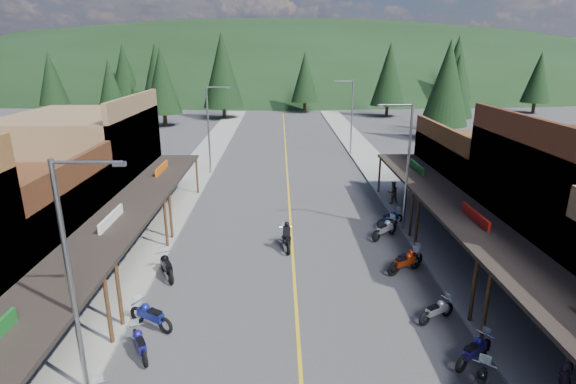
{
  "coord_description": "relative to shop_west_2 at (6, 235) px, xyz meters",
  "views": [
    {
      "loc": [
        -0.69,
        -18.34,
        10.86
      ],
      "look_at": [
        -0.22,
        6.75,
        3.0
      ],
      "focal_mm": 28.0,
      "sensor_mm": 36.0,
      "label": 1
    }
  ],
  "objects": [
    {
      "name": "ground",
      "position": [
        13.75,
        -1.7,
        -2.53
      ],
      "size": [
        220.0,
        220.0,
        0.0
      ],
      "primitive_type": "plane",
      "color": "#38383A",
      "rests_on": "ground"
    },
    {
      "name": "centerline",
      "position": [
        13.75,
        18.3,
        -2.53
      ],
      "size": [
        0.15,
        90.0,
        0.01
      ],
      "primitive_type": "cube",
      "color": "gold",
      "rests_on": "ground"
    },
    {
      "name": "sidewalk_west",
      "position": [
        5.05,
        18.3,
        -2.46
      ],
      "size": [
        3.4,
        94.0,
        0.15
      ],
      "primitive_type": "cube",
      "color": "gray",
      "rests_on": "ground"
    },
    {
      "name": "sidewalk_east",
      "position": [
        22.45,
        18.3,
        -2.46
      ],
      "size": [
        3.4,
        94.0,
        0.15
      ],
      "primitive_type": "cube",
      "color": "gray",
      "rests_on": "ground"
    },
    {
      "name": "shop_west_2",
      "position": [
        0.0,
        0.0,
        0.0
      ],
      "size": [
        10.9,
        9.0,
        6.2
      ],
      "color": "#3F2111",
      "rests_on": "ground"
    },
    {
      "name": "shop_west_3",
      "position": [
        -0.03,
        9.6,
        0.99
      ],
      "size": [
        10.9,
        10.2,
        8.2
      ],
      "color": "brown",
      "rests_on": "ground"
    },
    {
      "name": "shop_east_3",
      "position": [
        27.51,
        9.6,
        -0.0
      ],
      "size": [
        10.9,
        10.2,
        6.2
      ],
      "color": "#4C2D16",
      "rests_on": "ground"
    },
    {
      "name": "streetlight_0",
      "position": [
        6.8,
        -7.7,
        1.93
      ],
      "size": [
        2.16,
        0.18,
        8.0
      ],
      "color": "gray",
      "rests_on": "ground"
    },
    {
      "name": "streetlight_1",
      "position": [
        6.8,
        20.3,
        1.93
      ],
      "size": [
        2.16,
        0.18,
        8.0
      ],
      "color": "gray",
      "rests_on": "ground"
    },
    {
      "name": "streetlight_2",
      "position": [
        20.71,
        6.3,
        1.93
      ],
      "size": [
        2.16,
        0.18,
        8.0
      ],
      "color": "gray",
      "rests_on": "ground"
    },
    {
      "name": "streetlight_3",
      "position": [
        20.71,
        28.3,
        1.93
      ],
      "size": [
        2.16,
        0.18,
        8.0
      ],
      "color": "gray",
      "rests_on": "ground"
    },
    {
      "name": "ridge_hill",
      "position": [
        13.75,
        133.3,
        -2.53
      ],
      "size": [
        310.0,
        140.0,
        60.0
      ],
      "primitive_type": "ellipsoid",
      "color": "black",
      "rests_on": "ground"
    },
    {
      "name": "pine_0",
      "position": [
        -26.25,
        60.3,
        3.95
      ],
      "size": [
        5.04,
        5.04,
        11.0
      ],
      "color": "black",
      "rests_on": "ground"
    },
    {
      "name": "pine_1",
      "position": [
        -10.25,
        68.3,
        4.7
      ],
      "size": [
        5.88,
        5.88,
        12.5
      ],
      "color": "black",
      "rests_on": "ground"
    },
    {
      "name": "pine_2",
      "position": [
        3.75,
        56.3,
        5.46
      ],
      "size": [
        6.72,
        6.72,
        14.0
      ],
      "color": "black",
      "rests_on": "ground"
    },
    {
      "name": "pine_3",
      "position": [
        17.75,
        64.3,
        3.95
      ],
      "size": [
        5.04,
        5.04,
        11.0
      ],
      "color": "black",
      "rests_on": "ground"
    },
    {
      "name": "pine_4",
      "position": [
        31.75,
        58.3,
        4.7
      ],
      "size": [
        5.88,
        5.88,
        12.5
      ],
      "color": "black",
      "rests_on": "ground"
    },
    {
      "name": "pine_5",
      "position": [
        47.75,
        70.3,
        5.46
      ],
      "size": [
        6.72,
        6.72,
        14.0
      ],
      "color": "black",
      "rests_on": "ground"
    },
    {
      "name": "pine_6",
      "position": [
        59.75,
        62.3,
        3.95
      ],
      "size": [
        5.04,
        5.04,
        11.0
      ],
      "color": "black",
      "rests_on": "ground"
    },
    {
      "name": "pine_7",
      "position": [
        -18.25,
        74.3,
        4.7
      ],
      "size": [
        5.88,
        5.88,
        12.5
      ],
      "color": "black",
      "rests_on": "ground"
    },
    {
      "name": "pine_8",
      "position": [
        -8.25,
        38.3,
        3.44
      ],
      "size": [
        4.48,
        4.48,
        10.0
      ],
      "color": "black",
      "rests_on": "ground"
    },
    {
      "name": "pine_9",
      "position": [
        37.75,
        43.3,
        3.85
      ],
      "size": [
        4.93,
        4.93,
        10.8
      ],
      "color": "black",
      "rests_on": "ground"
    },
    {
      "name": "pine_10",
      "position": [
        -4.25,
        48.3,
        4.25
      ],
      "size": [
        5.38,
        5.38,
        11.6
      ],
      "color": "black",
      "rests_on": "ground"
    },
    {
      "name": "pine_11",
      "position": [
        33.75,
        36.3,
        4.65
      ],
      "size": [
        5.82,
        5.82,
        12.4
      ],
      "color": "black",
      "rests_on": "ground"
    },
    {
      "name": "bike_west_6",
      "position": [
        7.83,
        -5.74,
        -1.96
      ],
      "size": [
        1.56,
        2.08,
        1.15
      ],
      "primitive_type": null,
      "rotation": [
        0.0,
        0.0,
        0.5
      ],
      "color": "navy",
      "rests_on": "ground"
    },
    {
      "name": "bike_west_7",
      "position": [
        7.75,
        -3.99,
        -1.89
      ],
      "size": [
        2.3,
        1.78,
        1.28
      ],
      "primitive_type": null,
      "rotation": [
        0.0,
        0.0,
        1.03
      ],
      "color": "navy",
      "rests_on": "ground"
    },
    {
      "name": "bike_west_8",
      "position": [
        7.36,
        0.37,
        -1.87
      ],
      "size": [
        1.73,
        2.42,
        1.32
      ],
      "primitive_type": null,
      "rotation": [
        0.0,
        0.0,
        0.47
      ],
      "color": "black",
      "rests_on": "ground"
    },
    {
      "name": "bike_east_6",
      "position": [
        20.05,
        -6.44,
        -1.93
      ],
      "size": [
        2.12,
        1.82,
        1.21
      ],
      "primitive_type": null,
      "rotation": [
        0.0,
        0.0,
        -0.94
      ],
      "color": "navy",
      "rests_on": "ground"
    },
    {
      "name": "bike_east_7",
      "position": [
        19.61,
        -3.71,
        -1.99
      ],
      "size": [
        1.98,
        1.48,
        1.09
      ],
      "primitive_type": null,
      "rotation": [
        0.0,
        0.0,
        -1.06
      ],
      "color": "#B0AFB4",
      "rests_on": "ground"
    },
    {
      "name": "bike_east_8",
      "position": [
        19.43,
        0.65,
        -1.92
      ],
      "size": [
        2.24,
        1.68,
        1.23
      ],
      "primitive_type": null,
      "rotation": [
        0.0,
        0.0,
        -1.07
      ],
      "color": "#9F290B",
      "rests_on": "ground"
    },
    {
      "name": "bike_east_9",
      "position": [
        19.64,
        1.0,
        -1.89
      ],
      "size": [
        2.3,
        1.82,
        1.28
      ],
      "primitive_type": null,
      "rotation": [
        0.0,
        0.0,
        -1.02
      ],
      "color": "maroon",
      "rests_on": "ground"
    },
    {
      "name": "bike_east_10",
      "position": [
        19.4,
        5.11,
        -1.87
      ],
      "size": [
        2.22,
        2.12,
        1.32
      ],
      "primitive_type": null,
      "rotation": [
        0.0,
        0.0,
        -0.83
      ],
      "color": "#A5A5AB",
      "rests_on": "ground"
    },
    {
      "name": "bike_east_11",
      "position": [
        20.19,
        7.01,
        -1.93
      ],
      "size": [
        2.17,
        1.68,
        1.21
      ],
      "primitive_type": null,
      "rotation": [
        0.0,
        0.0,
        -1.04
      ],
      "color": "navy",
      "rests_on": "ground"
    },
    {
      "name": "rider_on_bike",
      "position": [
        13.43,
        3.68,
        -1.83
      ],
      "size": [
        1.02,
        2.37,
        1.75
      ],
      "rotation": [
        0.0,
        0.0,
        0.11
      ],
      "color": "black",
      "rests_on": "ground"
    },
    {
      "name": "pedestrian_east_a",
      "position": [
        22.2,
        -8.24,
        -1.58
      ],
      "size": [
        0.47,
        0.64,
        1.62
      ],
      "primitive_type": "imported",
      "rotation": [
        0.0,
        0.0,
        -1.71
      ],
      "color": "#292131",
      "rests_on": "sidewalk_east"
    },
    {
      "name": "pedestrian_east_b",
      "position": [
        21.35,
        11.25,
        -1.55
      ],
      "size": [
        0.9,
        0.65,
        1.67
      ],
      "primitive_type": "imported",
      "rotation": [
        0.0,
        0.0,
        3.4
      ],
      "color": "#4D4230",
      "rests_on": "sidewalk_east"
    }
  ]
}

